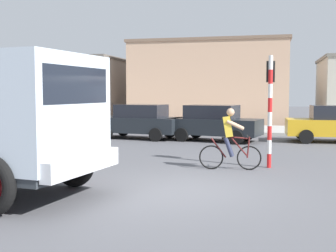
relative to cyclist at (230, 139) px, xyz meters
name	(u,v)px	position (x,y,z in m)	size (l,w,h in m)	color
ground_plane	(182,188)	(-0.82, -2.58, -0.86)	(120.00, 120.00, 0.00)	#56565B
sidewalk_far	(235,129)	(-0.82, 12.42, -0.78)	(80.00, 5.00, 0.16)	#ADADA8
cyclist	(230,139)	(0.00, 0.00, 0.00)	(1.72, 0.52, 1.72)	black
traffic_light_pole	(270,96)	(1.07, 0.66, 1.20)	(0.24, 0.43, 3.20)	red
car_red_near	(335,124)	(3.81, 7.79, -0.05)	(4.06, 2.00, 1.60)	gold
car_white_mid	(214,123)	(-1.35, 7.06, -0.05)	(4.27, 2.51, 1.60)	#1E2328
car_far_side	(139,121)	(-4.90, 7.27, -0.05)	(4.20, 2.30, 1.60)	#1E2328
building_corner_left	(72,90)	(-13.46, 17.94, 1.51)	(7.24, 5.33, 4.74)	#9E9389
building_mid_block	(211,83)	(-3.14, 19.31, 2.01)	(10.87, 7.02, 5.73)	tan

